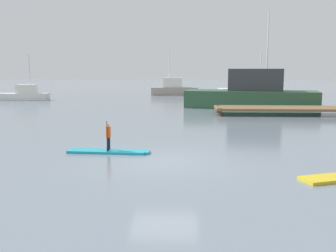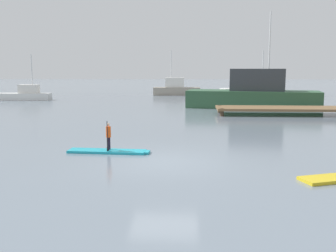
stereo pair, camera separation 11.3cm
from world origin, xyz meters
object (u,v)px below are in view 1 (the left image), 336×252
(fishing_boat_green_midground, at_px, (250,91))
(motor_boat_small_navy, at_px, (174,89))
(trawler_grey_distant, at_px, (22,95))
(paddleboard_near, at_px, (109,151))
(fishing_boat_white_large, at_px, (252,94))
(paddler_child_solo, at_px, (108,135))

(fishing_boat_green_midground, bearing_deg, motor_boat_small_navy, 154.49)
(motor_boat_small_navy, relative_size, trawler_grey_distant, 1.03)
(paddleboard_near, height_order, fishing_boat_white_large, fishing_boat_white_large)
(fishing_boat_green_midground, relative_size, trawler_grey_distant, 1.23)
(paddleboard_near, distance_m, fishing_boat_white_large, 20.68)
(paddler_child_solo, relative_size, fishing_boat_green_midground, 0.16)
(fishing_boat_green_midground, height_order, trawler_grey_distant, fishing_boat_green_midground)
(fishing_boat_green_midground, xyz_separation_m, motor_boat_small_navy, (-9.21, 4.39, 0.02))
(motor_boat_small_navy, distance_m, trawler_grey_distant, 18.68)
(motor_boat_small_navy, height_order, trawler_grey_distant, motor_boat_small_navy)
(fishing_boat_green_midground, bearing_deg, trawler_grey_distant, -169.40)
(paddleboard_near, bearing_deg, trawler_grey_distant, 119.86)
(fishing_boat_green_midground, xyz_separation_m, trawler_grey_distant, (-25.49, -4.77, -0.23))
(fishing_boat_white_large, xyz_separation_m, trawler_grey_distant, (-23.67, 7.26, -0.62))
(paddleboard_near, xyz_separation_m, fishing_boat_white_large, (8.78, 18.68, 1.16))
(fishing_boat_white_large, distance_m, trawler_grey_distant, 24.77)
(paddler_child_solo, height_order, fishing_boat_green_midground, fishing_boat_green_midground)
(fishing_boat_white_large, distance_m, motor_boat_small_navy, 18.01)
(fishing_boat_white_large, height_order, motor_boat_small_navy, fishing_boat_white_large)
(paddler_child_solo, bearing_deg, paddleboard_near, 106.06)
(paddleboard_near, distance_m, trawler_grey_distant, 29.92)
(paddler_child_solo, height_order, fishing_boat_white_large, fishing_boat_white_large)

